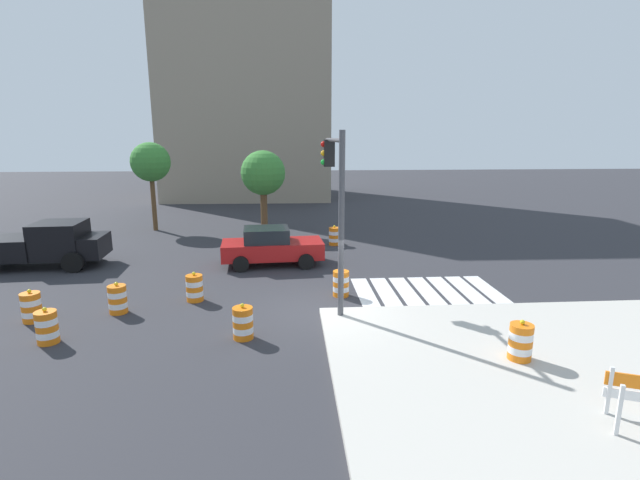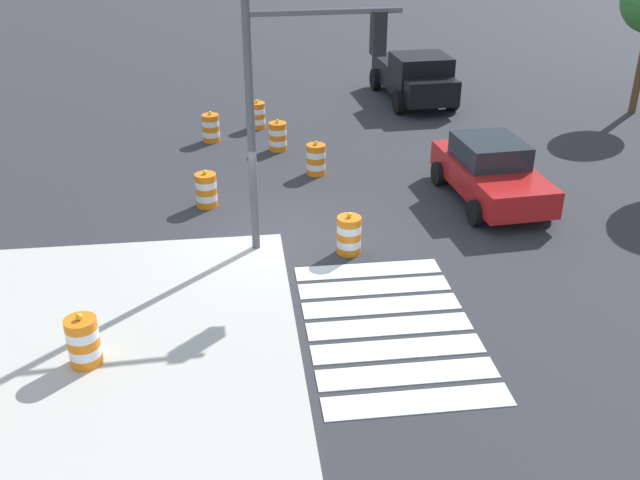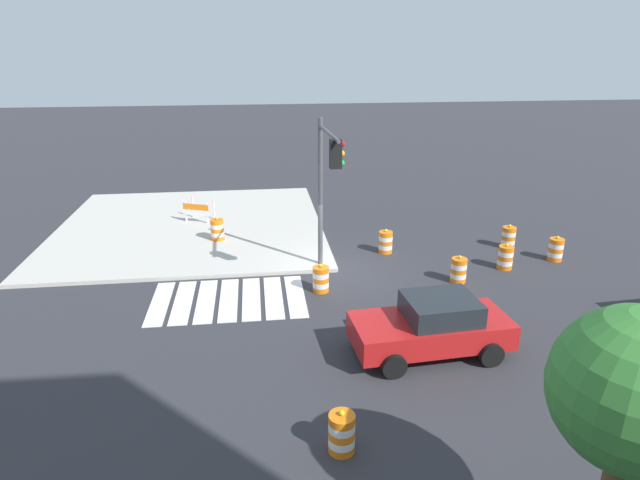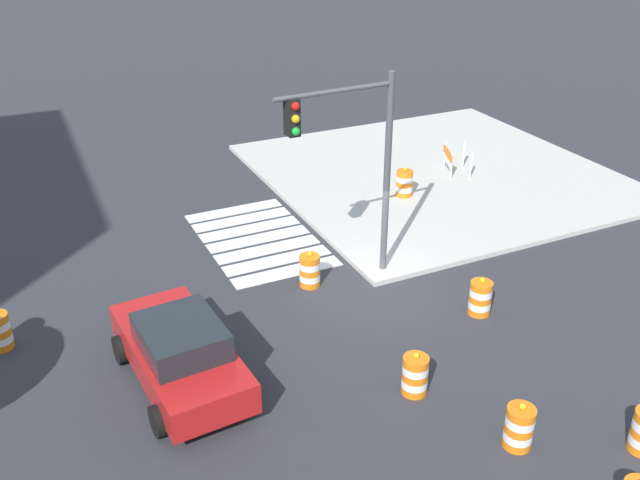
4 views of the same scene
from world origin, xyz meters
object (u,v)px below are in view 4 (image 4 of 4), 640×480
at_px(traffic_barrel_median_near, 519,427).
at_px(traffic_light_pole, 350,146).
at_px(construction_barricade, 452,158).
at_px(sports_car, 180,352).
at_px(traffic_barrel_lane_center, 415,375).
at_px(traffic_barrel_on_sidewalk, 404,183).
at_px(traffic_barrel_far_curb, 310,271).
at_px(traffic_barrel_median_far, 480,298).

bearing_deg(traffic_barrel_median_near, traffic_light_pole, 0.97).
xyz_separation_m(construction_barricade, traffic_light_pole, (-5.17, 6.98, 3.19)).
relative_size(sports_car, traffic_light_pole, 0.80).
xyz_separation_m(traffic_barrel_median_near, traffic_barrel_lane_center, (2.21, 0.95, 0.00)).
distance_m(sports_car, construction_barricade, 14.26).
distance_m(sports_car, traffic_barrel_on_sidewalk, 11.43).
height_order(traffic_barrel_far_curb, construction_barricade, construction_barricade).
distance_m(traffic_barrel_median_far, traffic_barrel_on_sidewalk, 7.17).
bearing_deg(traffic_light_pole, traffic_barrel_median_near, -179.03).
bearing_deg(traffic_barrel_lane_center, traffic_barrel_median_near, -156.78).
distance_m(traffic_barrel_median_near, traffic_barrel_on_sidewalk, 11.77).
bearing_deg(traffic_barrel_on_sidewalk, sports_car, 123.74).
xyz_separation_m(sports_car, construction_barricade, (7.41, -12.18, -0.09)).
bearing_deg(traffic_barrel_median_far, traffic_light_pole, 39.75).
distance_m(traffic_barrel_on_sidewalk, construction_barricade, 2.88).
bearing_deg(traffic_barrel_median_near, traffic_barrel_on_sidewalk, -20.81).
bearing_deg(construction_barricade, traffic_barrel_on_sidewalk, 111.58).
distance_m(traffic_barrel_lane_center, traffic_barrel_on_sidewalk, 10.18).
bearing_deg(traffic_barrel_on_sidewalk, traffic_light_pole, 133.74).
relative_size(traffic_barrel_median_near, traffic_barrel_on_sidewalk, 1.00).
bearing_deg(traffic_light_pole, traffic_barrel_lane_center, 169.92).
height_order(traffic_barrel_lane_center, construction_barricade, construction_barricade).
xyz_separation_m(sports_car, traffic_barrel_on_sidewalk, (6.35, -9.51, -0.21)).
relative_size(traffic_barrel_median_far, traffic_barrel_far_curb, 1.00).
relative_size(sports_car, traffic_barrel_median_near, 4.34).
height_order(traffic_barrel_on_sidewalk, traffic_light_pole, traffic_light_pole).
distance_m(traffic_barrel_on_sidewalk, traffic_light_pole, 6.81).
bearing_deg(traffic_barrel_on_sidewalk, construction_barricade, -68.42).
distance_m(traffic_barrel_median_near, traffic_barrel_median_far, 4.66).
bearing_deg(traffic_barrel_far_curb, traffic_barrel_lane_center, -178.24).
height_order(traffic_barrel_lane_center, traffic_barrel_on_sidewalk, traffic_barrel_on_sidewalk).
bearing_deg(traffic_barrel_median_far, traffic_barrel_median_near, 152.04).
relative_size(traffic_barrel_far_curb, construction_barricade, 0.71).
relative_size(traffic_barrel_median_near, traffic_barrel_lane_center, 1.00).
height_order(traffic_barrel_median_near, traffic_barrel_far_curb, same).
bearing_deg(construction_barricade, traffic_barrel_median_far, 149.53).
xyz_separation_m(sports_car, traffic_barrel_median_near, (-4.65, -5.32, -0.36)).
bearing_deg(traffic_barrel_lane_center, traffic_barrel_median_far, -58.66).
distance_m(traffic_barrel_far_curb, construction_barricade, 9.33).
height_order(traffic_barrel_lane_center, traffic_light_pole, traffic_light_pole).
distance_m(traffic_barrel_far_curb, traffic_barrel_lane_center, 5.00).
distance_m(traffic_barrel_median_far, traffic_barrel_far_curb, 4.51).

